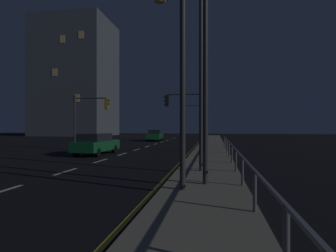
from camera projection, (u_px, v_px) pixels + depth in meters
ground_plane at (124, 154)px, 21.29m from camera, size 112.00×112.00×0.00m
sidewalk_right at (210, 154)px, 20.22m from camera, size 2.77×77.00×0.14m
lane_markings_center at (137, 150)px, 24.74m from camera, size 0.14×50.00×0.01m
lane_edge_line at (193, 149)px, 25.42m from camera, size 0.14×53.00×0.01m
car at (96, 144)px, 20.42m from camera, size 2.05×4.49×1.57m
car_oncoming at (155, 135)px, 39.29m from camera, size 2.05×4.49×1.57m
traffic_light_overhead_east at (184, 109)px, 23.11m from camera, size 3.12×0.37×4.86m
traffic_light_near_left at (90, 112)px, 24.44m from camera, size 3.18×0.51×4.81m
traffic_light_near_right at (194, 114)px, 42.68m from camera, size 3.98×0.40×5.36m
street_lamp_far_end at (215, 60)px, 9.58m from camera, size 2.10×0.91×7.05m
street_lamp_median at (193, 60)px, 12.49m from camera, size 2.37×1.01×8.24m
street_lamp_across_street at (190, 39)px, 8.82m from camera, size 1.52×1.29×7.99m
barrier_fence at (234, 152)px, 13.51m from camera, size 0.09×25.91×0.98m
building_distant at (76, 79)px, 61.48m from camera, size 15.39×13.05×25.12m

